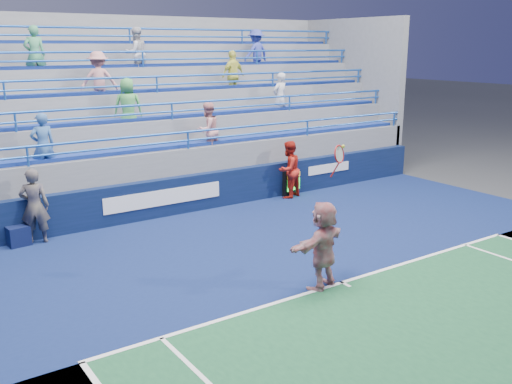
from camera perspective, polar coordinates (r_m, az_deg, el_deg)
ground at (r=12.13m, az=8.58°, el=-9.03°), size 120.00×120.00×0.00m
sponsor_wall at (r=17.01m, az=-6.32°, el=-0.10°), size 18.00×0.32×1.10m
bleacher_stand at (r=20.14m, az=-11.54°, el=4.87°), size 18.00×5.60×6.13m
serve_speed_board at (r=18.97m, az=3.97°, el=1.09°), size 1.21×0.43×0.84m
judge_chair at (r=15.26m, az=-22.75°, el=-3.90°), size 0.56×0.56×0.90m
tennis_player at (r=11.57m, az=6.72°, el=-5.27°), size 1.77×1.01×2.92m
line_judge at (r=15.09m, az=-21.27°, el=-1.32°), size 0.82×0.69×1.91m
ball_girl at (r=18.34m, az=3.28°, el=2.25°), size 1.07×0.94×1.85m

